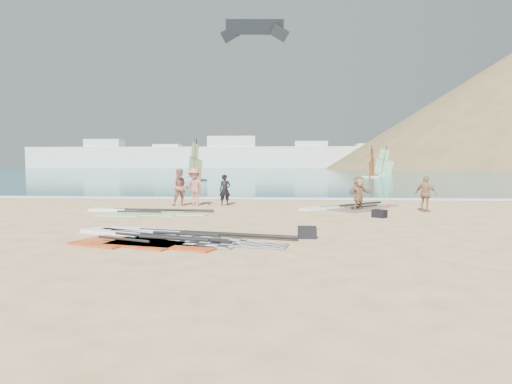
# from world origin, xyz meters

# --- Properties ---
(ground) EXTENTS (300.00, 300.00, 0.00)m
(ground) POSITION_xyz_m (0.00, 0.00, 0.00)
(ground) COLOR #E4BB85
(ground) RESTS_ON ground
(sea) EXTENTS (300.00, 240.00, 0.06)m
(sea) POSITION_xyz_m (0.00, 132.00, 0.00)
(sea) COLOR #0D5E5E
(sea) RESTS_ON ground
(surf_line) EXTENTS (300.00, 1.20, 0.04)m
(surf_line) POSITION_xyz_m (0.00, 12.30, 0.00)
(surf_line) COLOR white
(surf_line) RESTS_ON ground
(far_town) EXTENTS (160.00, 8.00, 12.00)m
(far_town) POSITION_xyz_m (-15.72, 150.00, 4.49)
(far_town) COLOR white
(far_town) RESTS_ON ground
(rig_grey) EXTENTS (6.09, 3.05, 0.20)m
(rig_grey) POSITION_xyz_m (-2.98, -1.01, 0.05)
(rig_grey) COLOR #242426
(rig_grey) RESTS_ON ground
(rig_green) EXTENTS (5.64, 2.40, 0.20)m
(rig_green) POSITION_xyz_m (-6.13, 4.88, 0.05)
(rig_green) COLOR #65D035
(rig_green) RESTS_ON ground
(rig_orange) EXTENTS (5.06, 4.28, 0.20)m
(rig_orange) POSITION_xyz_m (3.13, 7.17, 0.05)
(rig_orange) COLOR #EF470F
(rig_orange) RESTS_ON ground
(rig_red) EXTENTS (4.93, 3.18, 0.20)m
(rig_red) POSITION_xyz_m (-4.12, -1.32, 0.05)
(rig_red) COLOR red
(rig_red) RESTS_ON ground
(gear_bag_near) EXTENTS (0.53, 0.39, 0.33)m
(gear_bag_near) POSITION_xyz_m (0.94, -0.76, 0.17)
(gear_bag_near) COLOR black
(gear_bag_near) RESTS_ON ground
(gear_bag_far) EXTENTS (0.63, 0.62, 0.31)m
(gear_bag_far) POSITION_xyz_m (4.04, 4.07, 0.16)
(gear_bag_far) COLOR black
(gear_bag_far) RESTS_ON ground
(person_wetsuit) EXTENTS (0.66, 0.52, 1.58)m
(person_wetsuit) POSITION_xyz_m (-2.75, 8.37, 0.79)
(person_wetsuit) COLOR black
(person_wetsuit) RESTS_ON ground
(beachgoer_left) EXTENTS (1.07, 0.93, 1.88)m
(beachgoer_left) POSITION_xyz_m (-4.92, 7.93, 0.94)
(beachgoer_left) COLOR #A7695C
(beachgoer_left) RESTS_ON ground
(beachgoer_mid) EXTENTS (1.42, 1.14, 1.93)m
(beachgoer_mid) POSITION_xyz_m (-4.24, 8.07, 0.96)
(beachgoer_mid) COLOR #AC675B
(beachgoer_mid) RESTS_ON ground
(beachgoer_back) EXTENTS (0.96, 0.91, 1.60)m
(beachgoer_back) POSITION_xyz_m (6.47, 6.10, 0.80)
(beachgoer_back) COLOR #A16D4D
(beachgoer_back) RESTS_ON ground
(beachgoer_right) EXTENTS (1.44, 1.27, 1.58)m
(beachgoer_right) POSITION_xyz_m (3.62, 6.44, 0.79)
(beachgoer_right) COLOR #946A49
(beachgoer_right) RESTS_ON ground
(windsurfer_left) EXTENTS (2.58, 2.56, 4.98)m
(windsurfer_left) POSITION_xyz_m (-10.27, 36.61, 1.41)
(windsurfer_left) COLOR white
(windsurfer_left) RESTS_ON ground
(windsurfer_centre) EXTENTS (2.60, 2.81, 4.64)m
(windsurfer_centre) POSITION_xyz_m (12.69, 49.19, 1.34)
(windsurfer_centre) COLOR white
(windsurfer_centre) RESTS_ON ground
(windsurfer_right) EXTENTS (2.69, 2.58, 4.75)m
(windsurfer_right) POSITION_xyz_m (15.68, 54.89, 1.36)
(windsurfer_right) COLOR white
(windsurfer_right) RESTS_ON ground
(kitesurf_kite) EXTENTS (7.57, 1.28, 2.44)m
(kitesurf_kite) POSITION_xyz_m (-3.08, 34.50, 16.70)
(kitesurf_kite) COLOR black
(kitesurf_kite) RESTS_ON ground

